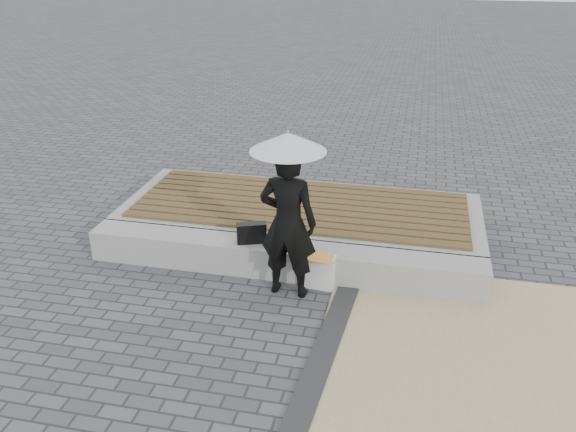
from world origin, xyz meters
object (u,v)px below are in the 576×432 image
object	(u,v)px
seating_ledge	(282,259)
handbag	(251,233)
woman	(288,223)
parasol	(288,142)
canvas_tote	(318,271)

from	to	relation	value
seating_ledge	handbag	world-z (taller)	handbag
woman	handbag	size ratio (longest dim) A/B	4.99
woman	parasol	world-z (taller)	parasol
parasol	handbag	size ratio (longest dim) A/B	2.94
seating_ledge	woman	distance (m)	0.85
seating_ledge	woman	world-z (taller)	woman
seating_ledge	woman	xyz separation A→B (m)	(0.18, -0.42, 0.71)
seating_ledge	canvas_tote	size ratio (longest dim) A/B	11.78
handbag	seating_ledge	bearing A→B (deg)	-18.63
parasol	handbag	world-z (taller)	parasol
seating_ledge	handbag	distance (m)	0.50
seating_ledge	canvas_tote	world-z (taller)	canvas_tote
parasol	handbag	bearing A→B (deg)	143.85
woman	parasol	bearing A→B (deg)	-0.00
handbag	canvas_tote	bearing A→B (deg)	-34.56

